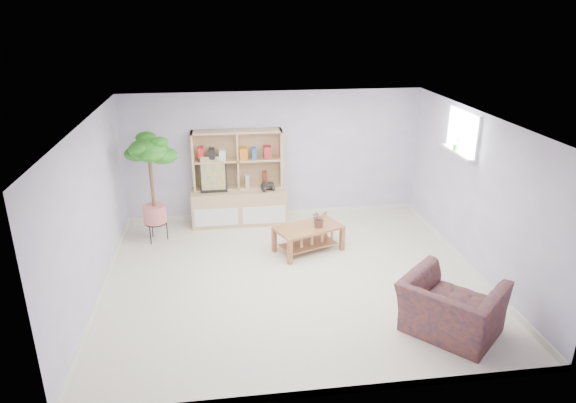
{
  "coord_description": "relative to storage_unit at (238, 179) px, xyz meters",
  "views": [
    {
      "loc": [
        -0.99,
        -6.69,
        3.81
      ],
      "look_at": [
        -0.03,
        0.33,
        1.11
      ],
      "focal_mm": 32.0,
      "sensor_mm": 36.0,
      "label": 1
    }
  ],
  "objects": [
    {
      "name": "window",
      "position": [
        3.41,
        -1.64,
        1.13
      ],
      "size": [
        0.1,
        0.98,
        0.68
      ],
      "primitive_type": null,
      "color": "white",
      "rests_on": "walls"
    },
    {
      "name": "floor",
      "position": [
        0.68,
        -2.24,
        -0.87
      ],
      "size": [
        5.5,
        5.0,
        0.01
      ],
      "primitive_type": "cube",
      "color": "beige",
      "rests_on": "ground"
    },
    {
      "name": "baseboard",
      "position": [
        0.68,
        -2.24,
        -0.82
      ],
      "size": [
        5.5,
        5.0,
        0.1
      ],
      "primitive_type": null,
      "color": "white",
      "rests_on": "floor"
    },
    {
      "name": "window_sill",
      "position": [
        3.35,
        -1.64,
        0.81
      ],
      "size": [
        0.14,
        1.0,
        0.04
      ],
      "primitive_type": "cube",
      "color": "white",
      "rests_on": "walls"
    },
    {
      "name": "toy_truck",
      "position": [
        0.53,
        -0.1,
        -0.14
      ],
      "size": [
        0.33,
        0.25,
        0.16
      ],
      "primitive_type": null,
      "rotation": [
        0.0,
        0.0,
        0.17
      ],
      "color": "black",
      "rests_on": "storage_unit"
    },
    {
      "name": "table_plant",
      "position": [
        1.24,
        -1.38,
        -0.28
      ],
      "size": [
        0.33,
        0.31,
        0.29
      ],
      "primitive_type": "imported",
      "rotation": [
        0.0,
        0.0,
        0.37
      ],
      "color": "#1B591B",
      "rests_on": "coffee_table"
    },
    {
      "name": "walls",
      "position": [
        0.68,
        -2.24,
        0.33
      ],
      "size": [
        5.51,
        5.01,
        2.4
      ],
      "color": "#B9AED9",
      "rests_on": "floor"
    },
    {
      "name": "poster",
      "position": [
        -0.45,
        -0.05,
        0.12
      ],
      "size": [
        0.49,
        0.12,
        0.67
      ],
      "primitive_type": null,
      "rotation": [
        0.0,
        0.0,
        0.02
      ],
      "color": "yellow",
      "rests_on": "storage_unit"
    },
    {
      "name": "floor_tree",
      "position": [
        -1.46,
        -0.59,
        0.07
      ],
      "size": [
        0.7,
        0.7,
        1.88
      ],
      "primitive_type": null,
      "rotation": [
        0.0,
        0.0,
        0.01
      ],
      "color": "#1B6915",
      "rests_on": "floor"
    },
    {
      "name": "coffee_table",
      "position": [
        1.07,
        -1.36,
        -0.65
      ],
      "size": [
        1.21,
        0.94,
        0.44
      ],
      "primitive_type": null,
      "rotation": [
        0.0,
        0.0,
        0.38
      ],
      "color": "#985734",
      "rests_on": "floor"
    },
    {
      "name": "storage_unit",
      "position": [
        0.0,
        0.0,
        0.0
      ],
      "size": [
        1.74,
        0.59,
        1.74
      ],
      "primitive_type": null,
      "color": "tan",
      "rests_on": "floor"
    },
    {
      "name": "armchair",
      "position": [
        2.4,
        -3.86,
        -0.46
      ],
      "size": [
        1.47,
        1.48,
        0.83
      ],
      "primitive_type": "imported",
      "rotation": [
        0.0,
        0.0,
        2.31
      ],
      "color": "#1B213D",
      "rests_on": "floor"
    },
    {
      "name": "ceiling",
      "position": [
        0.68,
        -2.24,
        1.53
      ],
      "size": [
        5.5,
        5.0,
        0.01
      ],
      "primitive_type": "cube",
      "color": "silver",
      "rests_on": "walls"
    },
    {
      "name": "sill_plant",
      "position": [
        3.35,
        -1.58,
        0.94
      ],
      "size": [
        0.12,
        0.1,
        0.21
      ],
      "primitive_type": "imported",
      "rotation": [
        0.0,
        0.0,
        0.01
      ],
      "color": "#1B6915",
      "rests_on": "window_sill"
    }
  ]
}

